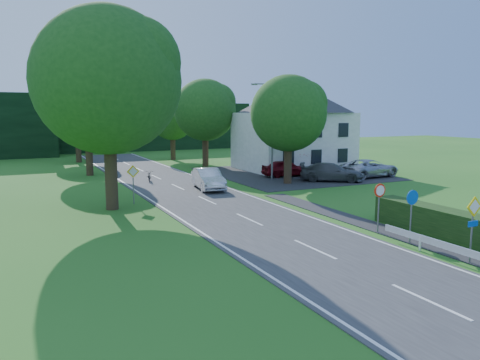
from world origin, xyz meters
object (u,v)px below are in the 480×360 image
moving_car (208,179)px  motorcycle (149,176)px  streetlight (271,127)px  parked_car_silver_b (369,168)px  parasol (299,163)px  parked_car_red (286,168)px  parked_car_grey (331,172)px

moving_car → motorcycle: (-2.90, 5.73, -0.32)m
streetlight → parked_car_silver_b: streetlight is taller
streetlight → moving_car: size_ratio=1.72×
parked_car_silver_b → parasol: bearing=40.2°
streetlight → parked_car_red: size_ratio=1.87×
moving_car → motorcycle: moving_car is taller
parked_car_grey → parked_car_silver_b: bearing=-46.9°
streetlight → parked_car_silver_b: size_ratio=1.44×
parked_car_red → parked_car_silver_b: 7.25m
motorcycle → parked_car_grey: 14.95m
motorcycle → moving_car: bearing=-50.6°
streetlight → parked_car_silver_b: (8.75, -2.00, -3.65)m
moving_car → motorcycle: 6.43m
moving_car → parasol: bearing=30.2°
motorcycle → parked_car_red: (11.68, -2.24, 0.28)m
moving_car → parasol: parasol is taller
streetlight → parked_car_red: streetlight is taller
moving_car → parked_car_grey: 10.67m
motorcycle → parked_car_grey: bearing=-12.4°
parked_car_red → parasol: parasol is taller
streetlight → parasol: (4.37, 2.45, -3.39)m
parasol → moving_car: bearing=-157.7°
moving_car → parked_car_red: 9.45m
motorcycle → parked_car_red: 11.90m
parked_car_red → parked_car_grey: bearing=-149.2°
parked_car_grey → parked_car_red: bearing=61.2°
parked_car_red → parasol: size_ratio=1.87×
moving_car → parked_car_grey: size_ratio=0.91×
streetlight → parked_car_silver_b: 9.69m
parked_car_red → parked_car_silver_b: size_ratio=0.77×
moving_car → parked_car_silver_b: 15.11m
parked_car_red → parked_car_grey: 4.47m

